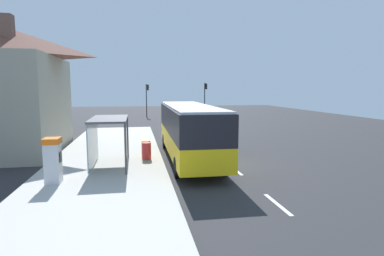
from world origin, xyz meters
TOP-DOWN VIEW (x-y plane):
  - ground_plane at (0.00, 14.00)m, footprint 56.00×92.00m
  - sidewalk_platform at (-6.40, 2.00)m, footprint 6.20×30.00m
  - lane_stripe_seg_0 at (0.25, -6.00)m, footprint 0.16×2.20m
  - lane_stripe_seg_1 at (0.25, -1.00)m, footprint 0.16×2.20m
  - lane_stripe_seg_2 at (0.25, 4.00)m, footprint 0.16×2.20m
  - lane_stripe_seg_3 at (0.25, 9.00)m, footprint 0.16×2.20m
  - lane_stripe_seg_4 at (0.25, 14.00)m, footprint 0.16×2.20m
  - lane_stripe_seg_5 at (0.25, 19.00)m, footprint 0.16×2.20m
  - lane_stripe_seg_6 at (0.25, 24.00)m, footprint 0.16×2.20m
  - lane_stripe_seg_7 at (0.25, 29.00)m, footprint 0.16×2.20m
  - bus at (-1.71, 1.80)m, footprint 2.65×11.04m
  - white_van at (2.20, 24.26)m, footprint 2.04×5.20m
  - sedan_near at (2.30, 28.88)m, footprint 1.88×4.42m
  - sedan_far at (2.30, 37.92)m, footprint 1.98×4.46m
  - ticket_machine at (-8.24, -2.44)m, footprint 0.66×0.76m
  - recycling_bin_red at (-4.20, 1.54)m, footprint 0.52×0.52m
  - recycling_bin_yellow at (-4.20, 2.24)m, footprint 0.52×0.52m
  - traffic_light_near_side at (5.50, 30.20)m, footprint 0.49×0.28m
  - traffic_light_far_side at (-3.10, 31.00)m, footprint 0.49×0.28m
  - bus_shelter at (-6.41, 0.31)m, footprint 1.80×4.00m

SIDE VIEW (x-z plane):
  - ground_plane at x=0.00m, z-range -0.04..0.00m
  - lane_stripe_seg_0 at x=0.25m, z-range 0.00..0.01m
  - lane_stripe_seg_1 at x=0.25m, z-range 0.00..0.01m
  - lane_stripe_seg_2 at x=0.25m, z-range 0.00..0.01m
  - lane_stripe_seg_3 at x=0.25m, z-range 0.00..0.01m
  - lane_stripe_seg_4 at x=0.25m, z-range 0.00..0.01m
  - lane_stripe_seg_5 at x=0.25m, z-range 0.00..0.01m
  - lane_stripe_seg_6 at x=0.25m, z-range 0.00..0.01m
  - lane_stripe_seg_7 at x=0.25m, z-range 0.00..0.01m
  - sidewalk_platform at x=-6.40m, z-range 0.00..0.18m
  - recycling_bin_red at x=-4.20m, z-range 0.18..1.13m
  - recycling_bin_yellow at x=-4.20m, z-range 0.18..1.13m
  - sedan_near at x=2.30m, z-range 0.03..1.55m
  - sedan_far at x=2.30m, z-range 0.03..1.55m
  - ticket_machine at x=-8.24m, z-range 0.20..2.14m
  - white_van at x=2.20m, z-range 0.19..2.49m
  - bus at x=-1.71m, z-range 0.24..3.45m
  - bus_shelter at x=-6.41m, z-range 0.85..3.35m
  - traffic_light_far_side at x=-3.10m, z-range 0.81..5.63m
  - traffic_light_near_side at x=5.50m, z-range 0.82..5.82m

